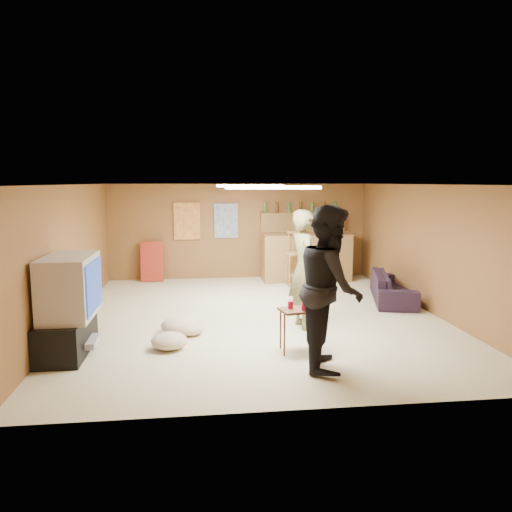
{
  "coord_description": "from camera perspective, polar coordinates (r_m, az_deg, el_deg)",
  "views": [
    {
      "loc": [
        -1.02,
        -8.08,
        2.24
      ],
      "look_at": [
        0.0,
        0.2,
        1.0
      ],
      "focal_mm": 35.0,
      "sensor_mm": 36.0,
      "label": 1
    }
  ],
  "objects": [
    {
      "name": "bar_shelf",
      "position": [
        11.78,
        5.37,
        4.82
      ],
      "size": [
        2.0,
        0.18,
        0.05
      ],
      "primitive_type": "cube",
      "color": "brown",
      "rests_on": "bar_backing"
    },
    {
      "name": "folding_chair_stack",
      "position": [
        11.57,
        -11.79,
        -0.63
      ],
      "size": [
        0.5,
        0.26,
        0.91
      ],
      "primitive_type": "cube",
      "rotation": [
        -0.14,
        0.0,
        0.0
      ],
      "color": "#A92D1F",
      "rests_on": "ground"
    },
    {
      "name": "cushion_far",
      "position": [
        6.95,
        -9.89,
        -9.53
      ],
      "size": [
        0.54,
        0.54,
        0.22
      ],
      "primitive_type": "ellipsoid",
      "rotation": [
        0.0,
        0.0,
        -0.1
      ],
      "color": "tan",
      "rests_on": "ground"
    },
    {
      "name": "bar_counter",
      "position": [
        11.44,
        5.79,
        -0.08
      ],
      "size": [
        2.0,
        0.6,
        1.1
      ],
      "primitive_type": "cube",
      "color": "brown",
      "rests_on": "ground"
    },
    {
      "name": "ceiling_panel_front",
      "position": [
        6.66,
        1.8,
        7.84
      ],
      "size": [
        1.2,
        0.6,
        0.04
      ],
      "primitive_type": "cube",
      "color": "white",
      "rests_on": "ceiling"
    },
    {
      "name": "person_olive",
      "position": [
        7.7,
        5.52,
        -1.5
      ],
      "size": [
        0.54,
        0.73,
        1.83
      ],
      "primitive_type": "imported",
      "rotation": [
        0.0,
        0.0,
        1.73
      ],
      "color": "brown",
      "rests_on": "ground"
    },
    {
      "name": "wall_front",
      "position": [
        4.83,
        5.38,
        -5.25
      ],
      "size": [
        6.0,
        0.02,
        2.2
      ],
      "primitive_type": "cube",
      "color": "brown",
      "rests_on": "ground"
    },
    {
      "name": "ceiling",
      "position": [
        8.15,
        0.17,
        8.17
      ],
      "size": [
        6.0,
        7.0,
        0.02
      ],
      "primitive_type": "cube",
      "color": "silver",
      "rests_on": "ground"
    },
    {
      "name": "ground",
      "position": [
        8.45,
        0.17,
        -6.92
      ],
      "size": [
        7.0,
        7.0,
        0.0
      ],
      "primitive_type": "plane",
      "color": "beige",
      "rests_on": "ground"
    },
    {
      "name": "cup_blue",
      "position": [
        6.72,
        6.01,
        -5.35
      ],
      "size": [
        0.1,
        0.1,
        0.12
      ],
      "primitive_type": "cylinder",
      "rotation": [
        0.0,
        0.0,
        -0.13
      ],
      "color": "#1718A0",
      "rests_on": "tray_table"
    },
    {
      "name": "bar_backing",
      "position": [
        11.82,
        5.33,
        3.37
      ],
      "size": [
        2.0,
        0.14,
        0.6
      ],
      "primitive_type": "cube",
      "color": "brown",
      "rests_on": "bar_counter"
    },
    {
      "name": "bar_stool_left",
      "position": [
        10.79,
        4.4,
        -0.36
      ],
      "size": [
        0.47,
        0.47,
        1.18
      ],
      "primitive_type": null,
      "rotation": [
        0.0,
        0.0,
        0.31
      ],
      "color": "brown",
      "rests_on": "ground"
    },
    {
      "name": "person_black",
      "position": [
        6.06,
        8.46,
        -3.55
      ],
      "size": [
        0.92,
        1.09,
        1.98
      ],
      "primitive_type": "imported",
      "rotation": [
        0.0,
        0.0,
        1.38
      ],
      "color": "black",
      "rests_on": "ground"
    },
    {
      "name": "cup_red_far",
      "position": [
        6.54,
        5.56,
        -5.79
      ],
      "size": [
        0.09,
        0.09,
        0.11
      ],
      "primitive_type": "cylinder",
      "rotation": [
        0.0,
        0.0,
        -0.22
      ],
      "color": "#AA0B2B",
      "rests_on": "tray_table"
    },
    {
      "name": "cushion_near_tv",
      "position": [
        7.61,
        -8.75,
        -7.81
      ],
      "size": [
        0.63,
        0.63,
        0.24
      ],
      "primitive_type": "ellipsoid",
      "rotation": [
        0.0,
        0.0,
        -0.17
      ],
      "color": "tan",
      "rests_on": "ground"
    },
    {
      "name": "tv_stand",
      "position": [
        7.09,
        -20.83,
        -8.43
      ],
      "size": [
        0.55,
        1.3,
        0.5
      ],
      "primitive_type": "cube",
      "color": "black",
      "rests_on": "ground"
    },
    {
      "name": "tray_table",
      "position": [
        6.71,
        4.74,
        -8.46
      ],
      "size": [
        0.51,
        0.45,
        0.58
      ],
      "primitive_type": "cube",
      "rotation": [
        0.0,
        0.0,
        0.22
      ],
      "color": "#432515",
      "rests_on": "ground"
    },
    {
      "name": "bar_stool_right",
      "position": [
        11.28,
        7.5,
        -0.09
      ],
      "size": [
        0.39,
        0.39,
        1.16
      ],
      "primitive_type": null,
      "rotation": [
        0.0,
        0.0,
        -0.06
      ],
      "color": "brown",
      "rests_on": "ground"
    },
    {
      "name": "ceiling_panel_back",
      "position": [
        9.34,
        -0.76,
        8.02
      ],
      "size": [
        1.2,
        0.6,
        0.04
      ],
      "primitive_type": "cube",
      "color": "white",
      "rests_on": "ceiling"
    },
    {
      "name": "dvd_box",
      "position": [
        7.06,
        -19.03,
        -9.24
      ],
      "size": [
        0.35,
        0.5,
        0.08
      ],
      "primitive_type": "cube",
      "color": "#B2B2B7",
      "rests_on": "tv_stand"
    },
    {
      "name": "wall_back",
      "position": [
        11.68,
        -1.98,
        2.85
      ],
      "size": [
        6.0,
        0.02,
        2.2
      ],
      "primitive_type": "cube",
      "color": "brown",
      "rests_on": "ground"
    },
    {
      "name": "bottle_row",
      "position": [
        11.74,
        5.11,
        5.57
      ],
      "size": [
        1.76,
        0.08,
        0.26
      ],
      "primitive_type": null,
      "color": "#3F7233",
      "rests_on": "bar_shelf"
    },
    {
      "name": "wall_right",
      "position": [
        9.1,
        19.27,
        0.78
      ],
      "size": [
        0.02,
        7.0,
        2.2
      ],
      "primitive_type": "cube",
      "color": "brown",
      "rests_on": "ground"
    },
    {
      "name": "poster_left",
      "position": [
        11.58,
        -7.9,
        3.97
      ],
      "size": [
        0.6,
        0.03,
        0.85
      ],
      "primitive_type": "cube",
      "color": "#BF3F26",
      "rests_on": "wall_back"
    },
    {
      "name": "bar_lip",
      "position": [
        11.13,
        6.11,
        2.53
      ],
      "size": [
        2.1,
        0.12,
        0.05
      ],
      "primitive_type": "cube",
      "color": "#432515",
      "rests_on": "bar_counter"
    },
    {
      "name": "poster_right",
      "position": [
        11.6,
        -3.45,
        4.04
      ],
      "size": [
        0.55,
        0.03,
        0.8
      ],
      "primitive_type": "cube",
      "color": "#334C99",
      "rests_on": "wall_back"
    },
    {
      "name": "tv_screen",
      "position": [
        6.85,
        -18.02,
        -3.26
      ],
      "size": [
        0.02,
        0.95,
        0.65
      ],
      "primitive_type": "cube",
      "color": "navy",
      "rests_on": "tv_body"
    },
    {
      "name": "cushion_mid",
      "position": [
        7.52,
        -7.51,
        -8.24
      ],
      "size": [
        0.47,
        0.47,
        0.18
      ],
      "primitive_type": "ellipsoid",
      "rotation": [
        0.0,
        0.0,
        0.19
      ],
      "color": "tan",
      "rests_on": "ground"
    },
    {
      "name": "cup_red_near",
      "position": [
        6.63,
        3.96,
        -5.6
      ],
      "size": [
        0.08,
        0.08,
        0.1
      ],
      "primitive_type": "cylinder",
      "rotation": [
        0.0,
        0.0,
        -0.16
      ],
      "color": "#AA0B2B",
      "rests_on": "tray_table"
    },
    {
      "name": "wall_left",
      "position": [
        8.4,
        -20.58,
        0.11
      ],
      "size": [
        0.02,
        7.0,
        2.2
      ],
      "primitive_type": "cube",
      "color": "brown",
      "rests_on": "ground"
    },
    {
      "name": "sofa",
      "position": [
        9.83,
        15.41,
        -3.44
      ],
      "size": [
        1.18,
        1.95,
        0.53
      ],
      "primitive_type": "imported",
      "rotation": [
        0.0,
        0.0,
        1.3
      ],
      "color": "black",
      "rests_on": "ground"
    },
    {
      "name": "tv_body",
      "position": [
        6.91,
        -20.55,
        -3.27
      ],
      "size": [
        0.6,
        1.1,
        0.8
      ],
      "primitive_type": "cube",
      "color": "#B2B2B7",
      "rests_on": "tv_stand"
    }
  ]
}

